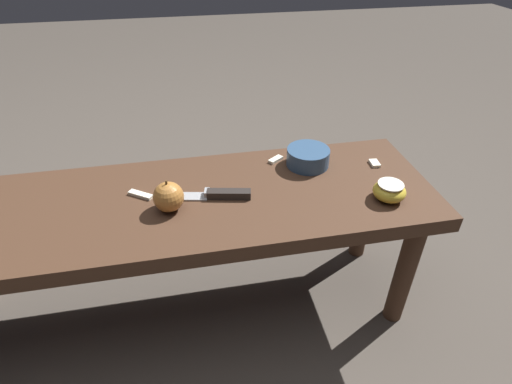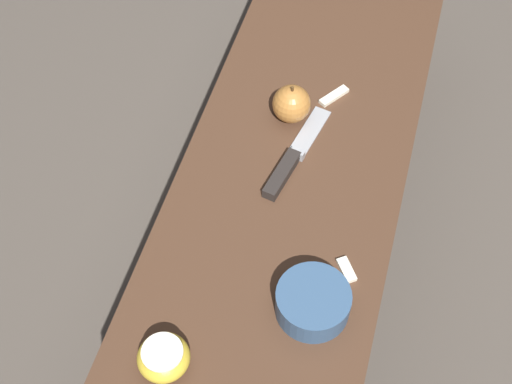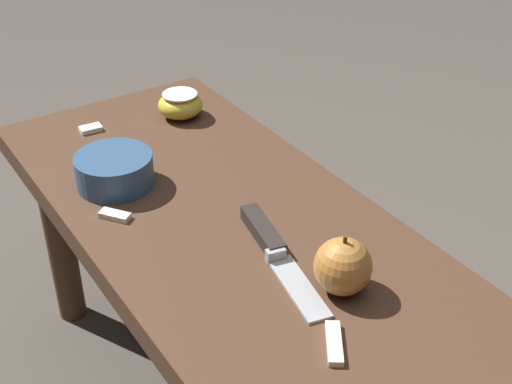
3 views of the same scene
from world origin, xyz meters
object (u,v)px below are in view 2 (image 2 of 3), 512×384
Objects in this scene: wooden_bench at (307,139)px; apple_whole at (292,104)px; apple_cut at (164,357)px; knife at (289,163)px; bowl at (313,302)px.

wooden_bench is 0.09m from apple_whole.
knife is at bearing 168.29° from apple_cut.
bowl is at bearing 127.66° from apple_cut.
wooden_bench is at bearing 89.36° from apple_whole.
knife is 0.12m from apple_whole.
bowl is (0.37, 0.09, 0.08)m from wooden_bench.
apple_cut is at bearing -10.20° from wooden_bench.
wooden_bench is at bearing -165.69° from bowl.
wooden_bench is 0.39m from bowl.
apple_whole reaches higher than knife.
bowl is (-0.14, 0.19, 0.00)m from apple_cut.
knife is at bearing -158.18° from bowl.
bowl is (0.26, 0.10, 0.02)m from knife.
apple_cut is 0.24m from bowl.
bowl reaches higher than apple_cut.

